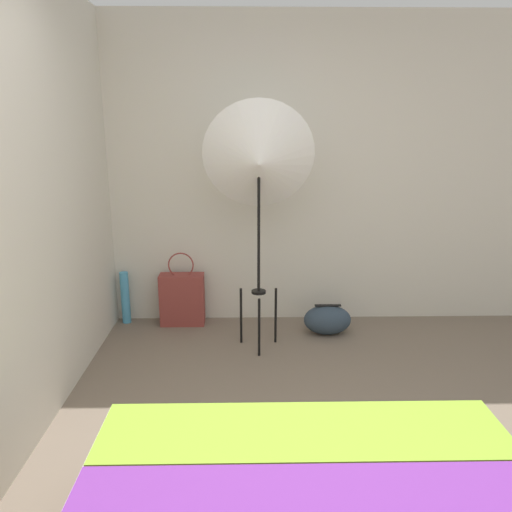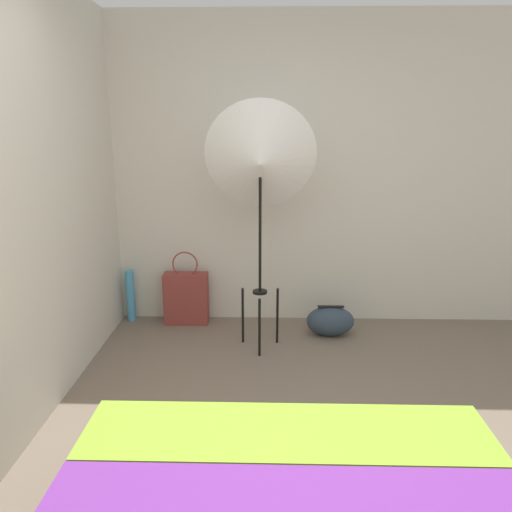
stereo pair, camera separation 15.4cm
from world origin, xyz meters
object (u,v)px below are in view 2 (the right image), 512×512
photo_umbrella (260,161)px  tote_bag (186,298)px  duffel_bag (330,321)px  paper_roll (131,296)px

photo_umbrella → tote_bag: bearing=144.2°
duffel_bag → paper_roll: 1.77m
tote_bag → duffel_bag: (1.24, -0.23, -0.11)m
photo_umbrella → tote_bag: photo_umbrella is taller
duffel_bag → paper_roll: paper_roll is taller
tote_bag → paper_roll: bearing=174.9°
photo_umbrella → duffel_bag: 1.48m
tote_bag → duffel_bag: bearing=-10.7°
photo_umbrella → paper_roll: bearing=156.0°
paper_roll → duffel_bag: bearing=-9.1°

